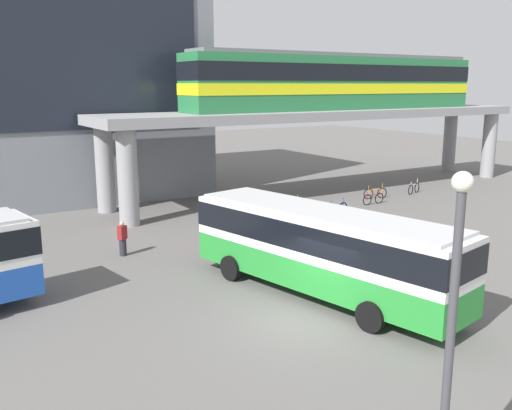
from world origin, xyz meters
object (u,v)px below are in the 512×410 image
train (340,81)px  bicycle_silver (414,188)px  bicycle_orange (375,193)px  bicycle_brown (291,206)px  bicycle_red (373,199)px  bicycle_blue (337,209)px  bus_main (321,243)px  pedestrian_walking_across (123,240)px

train → bicycle_silver: (3.85, -3.83, -7.47)m
train → bicycle_orange: bearing=-86.3°
train → bicycle_silver: bearing=-44.8°
train → bicycle_brown: (-6.97, -3.93, -7.47)m
bicycle_red → bicycle_silver: 5.20m
bicycle_orange → bicycle_blue: size_ratio=0.99×
bus_main → bicycle_brown: bus_main is taller
train → bicycle_silver: 9.23m
bicycle_silver → bicycle_blue: (-9.05, -2.32, 0.00)m
bus_main → bicycle_blue: bus_main is taller
bus_main → bicycle_orange: (14.46, 12.17, -1.63)m
bicycle_brown → bicycle_blue: bearing=-51.4°
bus_main → bicycle_orange: size_ratio=6.44×
bicycle_brown → bicycle_red: bearing=-10.8°
bicycle_red → bicycle_blue: same height
train → bicycle_orange: train is taller
train → bus_main: 22.10m
train → bicycle_orange: size_ratio=13.50×
bicycle_blue → train: bearing=49.8°
bicycle_brown → bicycle_orange: bearing=1.8°
bicycle_silver → pedestrian_walking_across: (-22.53, -3.41, 0.38)m
bicycle_red → bicycle_silver: size_ratio=1.04×
train → bicycle_brown: 10.94m
bus_main → bicycle_silver: 21.78m
bicycle_blue → pedestrian_walking_across: 13.53m
train → bicycle_blue: train is taller
train → bicycle_blue: bearing=-130.2°
bicycle_brown → bicycle_silver: 10.82m
bicycle_red → bicycle_blue: size_ratio=1.01×
bicycle_red → bicycle_blue: bearing=-164.3°
bicycle_silver → bus_main: bearing=-146.3°
bicycle_red → bicycle_brown: 5.86m
bicycle_silver → bicycle_blue: 9.34m
train → bicycle_blue: (-5.19, -6.15, -7.47)m
train → bicycle_red: size_ratio=13.25×
bicycle_red → train: bearing=76.5°
bicycle_silver → pedestrian_walking_across: bearing=-171.4°
bicycle_orange → bicycle_brown: size_ratio=0.98×
bicycle_orange → bicycle_brown: bearing=-178.2°
bus_main → pedestrian_walking_across: size_ratio=7.12×
bus_main → bicycle_red: bus_main is taller
bicycle_red → bicycle_blue: 4.14m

